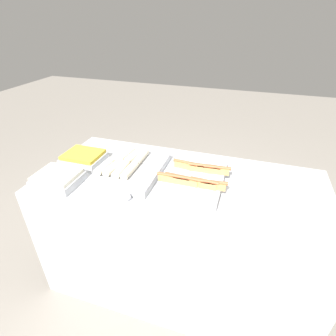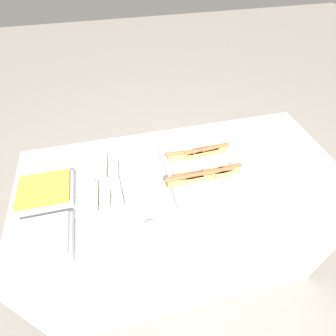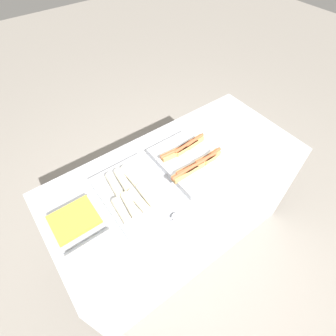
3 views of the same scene
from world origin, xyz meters
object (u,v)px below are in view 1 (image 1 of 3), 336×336
tray_hotdogs (195,179)px  serving_spoon_near (123,196)px  tray_wraps (130,168)px  tray_side_back (84,158)px  tray_side_front (58,178)px

tray_hotdogs → serving_spoon_near: (-0.35, -0.27, -0.02)m
tray_wraps → tray_side_back: (-0.36, 0.02, -0.00)m
tray_hotdogs → tray_side_back: (-0.79, 0.02, -0.00)m
tray_hotdogs → tray_side_back: tray_hotdogs is taller
tray_side_front → tray_side_back: (0.00, 0.27, 0.00)m
tray_side_back → serving_spoon_near: tray_side_back is taller
tray_side_front → serving_spoon_near: size_ratio=1.02×
tray_side_front → serving_spoon_near: (0.45, -0.02, -0.02)m
tray_hotdogs → tray_side_front: (-0.79, -0.25, -0.00)m
tray_wraps → tray_side_front: (-0.36, -0.25, -0.00)m
tray_hotdogs → serving_spoon_near: size_ratio=1.84×
tray_hotdogs → tray_wraps: size_ratio=0.98×
tray_wraps → tray_side_front: size_ratio=1.84×
tray_wraps → tray_side_front: 0.44m
tray_wraps → tray_side_front: bearing=-145.5°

